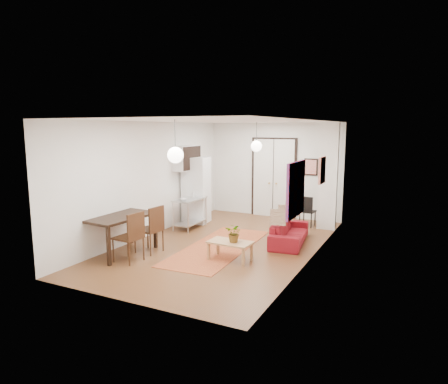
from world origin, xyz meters
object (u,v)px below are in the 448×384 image
at_px(dining_chair_far, 131,231).
at_px(black_side_chair, 308,208).
at_px(sofa, 289,232).
at_px(dining_chair_near, 152,224).
at_px(fridge, 196,190).
at_px(dining_table, 120,220).
at_px(kitchen_counter, 190,209).
at_px(coffee_table, 230,244).

height_order(dining_chair_far, black_side_chair, dining_chair_far).
bearing_deg(sofa, dining_chair_near, 119.30).
distance_m(dining_chair_far, black_side_chair, 5.26).
bearing_deg(sofa, fridge, 66.40).
height_order(sofa, black_side_chair, black_side_chair).
distance_m(dining_chair_near, black_side_chair, 4.66).
xyz_separation_m(sofa, dining_table, (-3.09, -2.43, 0.49)).
bearing_deg(dining_chair_far, dining_table, -111.59).
bearing_deg(dining_chair_near, kitchen_counter, -167.75).
distance_m(fridge, dining_chair_far, 3.58).
xyz_separation_m(kitchen_counter, black_side_chair, (2.85, 1.75, -0.02)).
bearing_deg(dining_chair_far, fridge, -167.84).
xyz_separation_m(kitchen_counter, fridge, (-0.19, 0.68, 0.43)).
xyz_separation_m(dining_table, dining_chair_far, (0.50, -0.24, -0.14)).
relative_size(coffee_table, dining_table, 0.58).
bearing_deg(sofa, dining_table, 120.17).
height_order(coffee_table, dining_chair_far, dining_chair_far).
bearing_deg(coffee_table, sofa, 67.63).
bearing_deg(dining_chair_near, dining_chair_far, 4.17).
distance_m(kitchen_counter, dining_chair_near, 2.17).
relative_size(fridge, dining_table, 1.20).
xyz_separation_m(dining_chair_near, dining_chair_far, (0.00, -0.70, 0.00)).
distance_m(dining_chair_near, dining_chair_far, 0.70).
relative_size(dining_table, black_side_chair, 1.84).
bearing_deg(black_side_chair, dining_chair_far, 65.67).
xyz_separation_m(coffee_table, dining_chair_near, (-1.86, -0.20, 0.26)).
height_order(fridge, dining_table, fridge).
bearing_deg(dining_chair_near, dining_table, -43.51).
height_order(fridge, dining_chair_far, fridge).
height_order(coffee_table, fridge, fridge).
distance_m(dining_table, black_side_chair, 5.32).
height_order(dining_table, black_side_chair, black_side_chair).
xyz_separation_m(coffee_table, fridge, (-2.35, 2.63, 0.61)).
distance_m(coffee_table, kitchen_counter, 2.92).
bearing_deg(coffee_table, fridge, 131.76).
distance_m(coffee_table, black_side_chair, 3.77).
xyz_separation_m(sofa, dining_chair_far, (-2.59, -2.67, 0.35)).
bearing_deg(dining_chair_far, black_side_chair, 155.26).
height_order(sofa, dining_chair_far, dining_chair_far).
bearing_deg(dining_chair_near, sofa, 131.47).
bearing_deg(kitchen_counter, black_side_chair, 30.53).
height_order(coffee_table, kitchen_counter, kitchen_counter).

